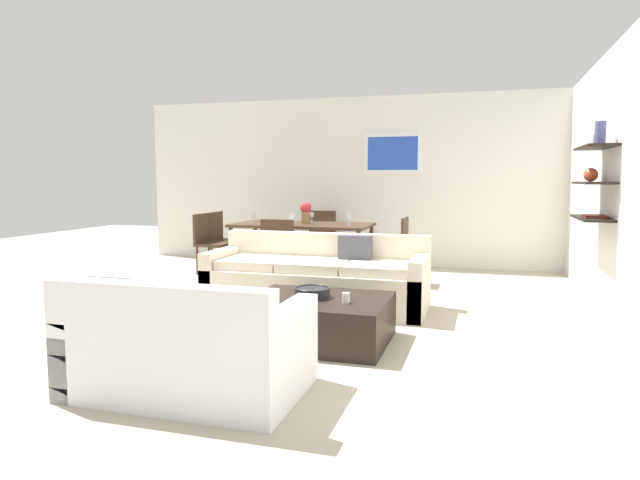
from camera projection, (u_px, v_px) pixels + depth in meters
name	position (u px, v px, depth m)	size (l,w,h in m)	color
ground_plane	(298.00, 313.00, 5.78)	(18.00, 18.00, 0.00)	#BCB29E
back_wall_unit	(386.00, 181.00, 8.91)	(8.40, 0.09, 2.70)	silver
right_wall_shelf_unit	(614.00, 183.00, 5.35)	(0.34, 8.20, 2.70)	silver
sofa_beige	(318.00, 280.00, 6.04)	(2.36, 0.90, 0.78)	beige
loveseat_white	(187.00, 348.00, 3.60)	(1.47, 0.90, 0.78)	white
coffee_table	(318.00, 320.00, 4.74)	(1.18, 0.96, 0.38)	black
decorative_bowl	(312.00, 292.00, 4.74)	(0.31, 0.31, 0.09)	black
candle_jar	(346.00, 298.00, 4.53)	(0.07, 0.07, 0.09)	silver
dining_table	(303.00, 228.00, 8.01)	(1.97, 1.00, 0.75)	#422D1E
dining_chair_foot	(280.00, 248.00, 7.16)	(0.44, 0.44, 0.88)	#422D1E
dining_chair_left_far	(222.00, 236.00, 8.64)	(0.44, 0.44, 0.88)	#422D1E
dining_chair_head	(320.00, 235.00, 8.89)	(0.44, 0.44, 0.88)	#422D1E
dining_chair_right_near	(396.00, 246.00, 7.42)	(0.44, 0.44, 0.88)	#422D1E
dining_chair_left_near	(208.00, 239.00, 8.21)	(0.44, 0.44, 0.88)	#422D1E
wine_glass_head	(312.00, 215.00, 8.41)	(0.06, 0.06, 0.14)	silver
wine_glass_right_near	(349.00, 216.00, 7.66)	(0.06, 0.06, 0.19)	silver
wine_glass_foot	(292.00, 217.00, 7.57)	(0.07, 0.07, 0.18)	silver
wine_glass_left_near	(253.00, 216.00, 8.07)	(0.07, 0.07, 0.16)	silver
centerpiece_vase	(306.00, 212.00, 7.95)	(0.16, 0.16, 0.31)	olive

